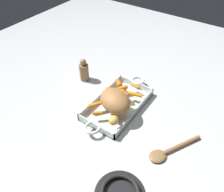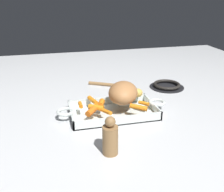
{
  "view_description": "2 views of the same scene",
  "coord_description": "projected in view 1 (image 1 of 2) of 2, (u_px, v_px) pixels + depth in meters",
  "views": [
    {
      "loc": [
        0.62,
        0.4,
        0.74
      ],
      "look_at": [
        0.02,
        -0.02,
        0.07
      ],
      "focal_mm": 35.73,
      "sensor_mm": 36.0,
      "label": 1
    },
    {
      "loc": [
        -0.23,
        -0.93,
        0.48
      ],
      "look_at": [
        -0.0,
        0.02,
        0.07
      ],
      "focal_mm": 42.78,
      "sensor_mm": 36.0,
      "label": 2
    }
  ],
  "objects": [
    {
      "name": "ground_plane",
      "position": [
        118.0,
        107.0,
        1.05
      ],
      "size": [
        2.27,
        2.27,
        0.0
      ],
      "primitive_type": "plane",
      "color": "silver"
    },
    {
      "name": "roasting_dish",
      "position": [
        118.0,
        105.0,
        1.04
      ],
      "size": [
        0.44,
        0.2,
        0.04
      ],
      "color": "silver",
      "rests_on": "ground_plane"
    },
    {
      "name": "pork_roast",
      "position": [
        115.0,
        101.0,
        0.96
      ],
      "size": [
        0.17,
        0.19,
        0.09
      ],
      "primitive_type": "ellipsoid",
      "rotation": [
        0.0,
        0.0,
        1.19
      ],
      "color": "#AA7141",
      "rests_on": "roasting_dish"
    },
    {
      "name": "baby_carrot_long",
      "position": [
        97.0,
        113.0,
        0.95
      ],
      "size": [
        0.04,
        0.04,
        0.02
      ],
      "primitive_type": "cylinder",
      "rotation": [
        1.54,
        0.0,
        0.72
      ],
      "color": "orange",
      "rests_on": "roasting_dish"
    },
    {
      "name": "baby_carrot_southeast",
      "position": [
        135.0,
        86.0,
        1.09
      ],
      "size": [
        0.02,
        0.04,
        0.02
      ],
      "primitive_type": "cylinder",
      "rotation": [
        1.56,
        0.0,
        6.27
      ],
      "color": "orange",
      "rests_on": "roasting_dish"
    },
    {
      "name": "baby_carrot_northeast",
      "position": [
        135.0,
        94.0,
        1.04
      ],
      "size": [
        0.03,
        0.07,
        0.02
      ],
      "primitive_type": "cylinder",
      "rotation": [
        1.57,
        0.0,
        0.27
      ],
      "color": "orange",
      "rests_on": "roasting_dish"
    },
    {
      "name": "baby_carrot_center_left",
      "position": [
        119.0,
        83.0,
        1.1
      ],
      "size": [
        0.05,
        0.05,
        0.03
      ],
      "primitive_type": "cylinder",
      "rotation": [
        1.61,
        0.0,
        5.61
      ],
      "color": "orange",
      "rests_on": "roasting_dish"
    },
    {
      "name": "baby_carrot_southwest",
      "position": [
        96.0,
        104.0,
        0.99
      ],
      "size": [
        0.07,
        0.05,
        0.02
      ],
      "primitive_type": "cylinder",
      "rotation": [
        1.52,
        0.0,
        4.11
      ],
      "color": "orange",
      "rests_on": "roasting_dish"
    },
    {
      "name": "baby_carrot_center_right",
      "position": [
        122.0,
        88.0,
        1.07
      ],
      "size": [
        0.06,
        0.05,
        0.02
      ],
      "primitive_type": "cylinder",
      "rotation": [
        1.57,
        0.0,
        1.03
      ],
      "color": "orange",
      "rests_on": "roasting_dish"
    },
    {
      "name": "baby_carrot_short",
      "position": [
        113.0,
        89.0,
        1.07
      ],
      "size": [
        0.05,
        0.07,
        0.02
      ],
      "primitive_type": "cylinder",
      "rotation": [
        1.63,
        0.0,
        3.63
      ],
      "color": "orange",
      "rests_on": "roasting_dish"
    },
    {
      "name": "baby_carrot_northwest",
      "position": [
        124.0,
        94.0,
        1.04
      ],
      "size": [
        0.04,
        0.05,
        0.02
      ],
      "primitive_type": "cylinder",
      "rotation": [
        1.54,
        0.0,
        5.92
      ],
      "color": "orange",
      "rests_on": "roasting_dish"
    },
    {
      "name": "potato_corner",
      "position": [
        114.0,
        120.0,
        0.91
      ],
      "size": [
        0.06,
        0.06,
        0.04
      ],
      "primitive_type": "ellipsoid",
      "rotation": [
        0.0,
        0.0,
        5.16
      ],
      "color": "gold",
      "rests_on": "roasting_dish"
    },
    {
      "name": "serving_spoon",
      "position": [
        169.0,
        151.0,
        0.86
      ],
      "size": [
        0.23,
        0.15,
        0.02
      ],
      "rotation": [
        0.0,
        0.0,
        5.77
      ],
      "color": "olive",
      "rests_on": "ground_plane"
    },
    {
      "name": "pepper_mill",
      "position": [
        84.0,
        71.0,
        1.16
      ],
      "size": [
        0.05,
        0.05,
        0.13
      ],
      "color": "olive",
      "rests_on": "ground_plane"
    }
  ]
}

